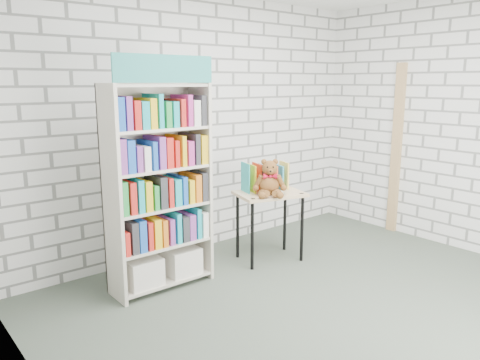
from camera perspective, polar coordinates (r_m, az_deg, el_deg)
ground at (r=4.17m, az=11.94°, el=-15.13°), size 4.50×4.50×0.00m
room_shell at (r=3.72m, az=13.13°, el=10.20°), size 4.52×4.02×2.81m
bookshelf at (r=4.26m, az=-9.89°, el=-0.75°), size 0.93×0.36×2.09m
display_table at (r=4.94m, az=3.65°, el=-2.68°), size 0.79×0.64×0.74m
table_books at (r=4.98m, az=3.10°, el=0.35°), size 0.52×0.33×0.28m
teddy_bear at (r=4.76m, az=3.64°, el=-0.11°), size 0.36×0.35×0.37m
door_trim at (r=6.15m, az=18.53°, el=3.57°), size 0.05×0.12×2.10m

